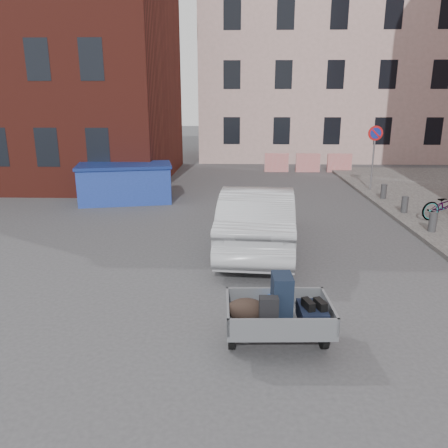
{
  "coord_description": "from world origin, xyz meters",
  "views": [
    {
      "loc": [
        0.42,
        -8.81,
        3.74
      ],
      "look_at": [
        0.12,
        0.51,
        1.1
      ],
      "focal_mm": 35.0,
      "sensor_mm": 36.0,
      "label": 1
    }
  ],
  "objects_px": {
    "trailer": "(278,312)",
    "bicycle": "(447,205)",
    "silver_car": "(257,218)",
    "dumpster": "(125,183)"
  },
  "relations": [
    {
      "from": "trailer",
      "to": "bicycle",
      "type": "xyz_separation_m",
      "value": [
        5.96,
        7.5,
        -0.03
      ]
    },
    {
      "from": "silver_car",
      "to": "dumpster",
      "type": "bearing_deg",
      "value": -43.97
    },
    {
      "from": "trailer",
      "to": "bicycle",
      "type": "relative_size",
      "value": 1.04
    },
    {
      "from": "trailer",
      "to": "silver_car",
      "type": "relative_size",
      "value": 0.36
    },
    {
      "from": "silver_car",
      "to": "bicycle",
      "type": "bearing_deg",
      "value": -151.84
    },
    {
      "from": "trailer",
      "to": "bicycle",
      "type": "bearing_deg",
      "value": 49.21
    },
    {
      "from": "trailer",
      "to": "dumpster",
      "type": "relative_size",
      "value": 0.49
    },
    {
      "from": "dumpster",
      "to": "silver_car",
      "type": "xyz_separation_m",
      "value": [
        4.79,
        -5.34,
        0.1
      ]
    },
    {
      "from": "trailer",
      "to": "silver_car",
      "type": "height_order",
      "value": "silver_car"
    },
    {
      "from": "trailer",
      "to": "silver_car",
      "type": "distance_m",
      "value": 4.8
    }
  ]
}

